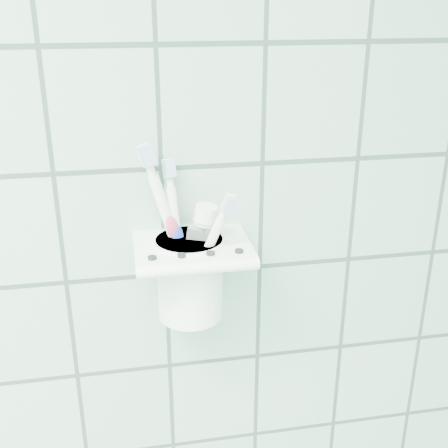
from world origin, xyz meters
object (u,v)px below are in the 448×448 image
cup (190,274)px  toothbrush_pink (196,226)px  holder_bracket (192,249)px  toothbrush_orange (179,245)px  toothpaste_tube (192,247)px  toothbrush_blue (185,243)px

cup → toothbrush_pink: toothbrush_pink is taller
holder_bracket → toothbrush_orange: toothbrush_orange is taller
holder_bracket → toothpaste_tube: toothpaste_tube is taller
holder_bracket → toothbrush_blue: (-0.01, -0.01, 0.01)m
holder_bracket → cup: bearing=122.1°
toothbrush_orange → toothpaste_tube: 0.02m
toothpaste_tube → toothbrush_pink: bearing=5.6°
toothbrush_pink → cup: bearing=-165.5°
toothbrush_pink → toothbrush_orange: bearing=178.2°
cup → toothbrush_blue: toothbrush_blue is taller
toothbrush_orange → cup: bearing=-0.3°
toothbrush_pink → toothpaste_tube: size_ratio=1.48×
toothbrush_pink → toothpaste_tube: toothbrush_pink is taller
toothbrush_blue → toothpaste_tube: (0.01, 0.02, -0.02)m
cup → toothbrush_orange: (-0.01, -0.00, 0.04)m
holder_bracket → toothpaste_tube: bearing=85.9°
toothbrush_blue → toothbrush_pink: bearing=36.6°
toothbrush_orange → toothbrush_pink: bearing=14.9°
cup → toothbrush_pink: bearing=37.0°
holder_bracket → toothbrush_blue: toothbrush_blue is taller
cup → toothpaste_tube: toothpaste_tube is taller
cup → toothbrush_blue: bearing=-117.7°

